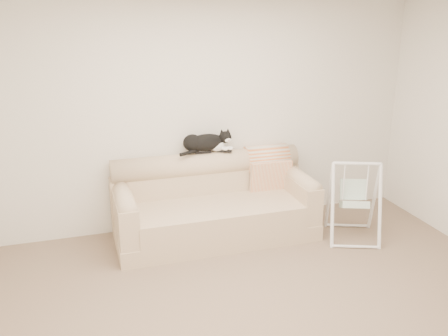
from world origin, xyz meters
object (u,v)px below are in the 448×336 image
sofa (213,205)px  tuxedo_cat (206,142)px  baby_swing (354,200)px  remote_a (203,152)px  remote_b (224,151)px

sofa → tuxedo_cat: tuxedo_cat is taller
sofa → baby_swing: bearing=-20.3°
tuxedo_cat → baby_swing: size_ratio=0.73×
sofa → tuxedo_cat: size_ratio=3.39×
sofa → tuxedo_cat: (-0.01, 0.24, 0.67)m
remote_a → tuxedo_cat: tuxedo_cat is taller
tuxedo_cat → sofa: bearing=-86.9°
remote_a → baby_swing: remote_a is taller
remote_b → baby_swing: size_ratio=0.20×
tuxedo_cat → baby_swing: bearing=-28.0°
baby_swing → remote_b: bearing=149.1°
remote_a → remote_b: remote_a is taller
baby_swing → tuxedo_cat: bearing=152.0°
remote_b → tuxedo_cat: size_ratio=0.27×
remote_a → tuxedo_cat: (0.03, 0.00, 0.11)m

